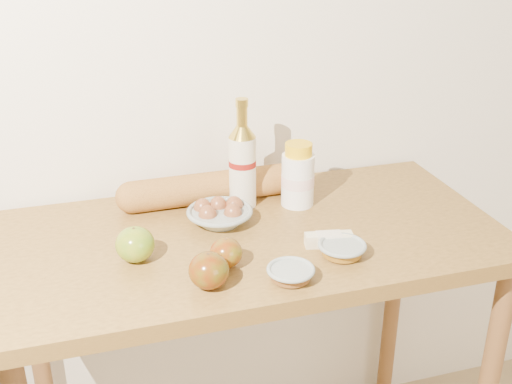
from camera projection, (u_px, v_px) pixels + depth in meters
back_wall at (216, 38)px, 1.66m from camera, size 3.50×0.02×2.60m
table at (253, 276)px, 1.59m from camera, size 1.20×0.60×0.90m
bourbon_bottle at (242, 164)px, 1.63m from camera, size 0.08×0.08×0.29m
cream_bottle at (298, 177)px, 1.65m from camera, size 0.09×0.09×0.17m
egg_bowl at (220, 214)px, 1.57m from camera, size 0.18×0.18×0.06m
baguette at (210, 187)px, 1.67m from camera, size 0.49×0.09×0.08m
apple_yellowgreen at (135, 244)px, 1.40m from camera, size 0.09×0.09×0.08m
apple_redgreen_front at (209, 270)px, 1.31m from camera, size 0.10×0.10×0.08m
apple_redgreen_right at (226, 253)px, 1.38m from camera, size 0.07×0.07×0.07m
sugar_bowl at (291, 273)px, 1.34m from camera, size 0.13×0.13×0.03m
syrup_bowl at (342, 249)px, 1.43m from camera, size 0.12×0.12×0.03m
butter_stick at (329, 240)px, 1.47m from camera, size 0.11×0.05×0.03m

